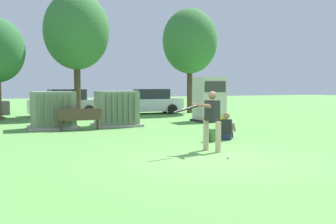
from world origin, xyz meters
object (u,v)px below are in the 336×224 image
(parked_car_left_of_center, at_px, (65,103))
(backpack, at_px, (211,135))
(parked_car_right_of_center, at_px, (150,102))
(seated_spectator, at_px, (227,129))
(park_bench, at_px, (80,118))
(sports_ball, at_px, (228,157))
(transformer_mid_west, at_px, (117,109))
(transformer_west, at_px, (53,111))
(generator_enclosure, at_px, (209,99))
(batter, at_px, (211,118))

(parked_car_left_of_center, bearing_deg, backpack, -78.00)
(parked_car_right_of_center, bearing_deg, seated_spectator, -97.95)
(park_bench, relative_size, sports_ball, 20.16)
(seated_spectator, bearing_deg, sports_ball, -120.57)
(backpack, bearing_deg, sports_ball, -110.43)
(parked_car_left_of_center, bearing_deg, parked_car_right_of_center, -4.74)
(transformer_mid_west, distance_m, backpack, 6.32)
(transformer_west, distance_m, sports_ball, 9.66)
(transformer_west, distance_m, seated_spectator, 7.86)
(generator_enclosure, height_order, batter, generator_enclosure)
(seated_spectator, xyz_separation_m, backpack, (-0.79, -0.27, -0.16))
(park_bench, relative_size, parked_car_right_of_center, 0.42)
(generator_enclosure, height_order, parked_car_left_of_center, generator_enclosure)
(transformer_mid_west, height_order, batter, batter)
(sports_ball, bearing_deg, generator_enclosure, 64.08)
(transformer_west, relative_size, park_bench, 1.16)
(seated_spectator, xyz_separation_m, parked_car_right_of_center, (1.77, 12.65, 0.38))
(transformer_mid_west, relative_size, parked_car_right_of_center, 0.48)
(batter, distance_m, parked_car_right_of_center, 15.07)
(generator_enclosure, xyz_separation_m, backpack, (-3.55, -6.63, -0.92))
(transformer_west, height_order, generator_enclosure, generator_enclosure)
(seated_spectator, bearing_deg, park_bench, 131.69)
(batter, relative_size, backpack, 3.95)
(transformer_mid_west, xyz_separation_m, seated_spectator, (2.38, -5.82, -0.41))
(generator_enclosure, height_order, park_bench, generator_enclosure)
(sports_ball, relative_size, parked_car_left_of_center, 0.02)
(transformer_mid_west, bearing_deg, parked_car_left_of_center, 99.75)
(seated_spectator, xyz_separation_m, parked_car_left_of_center, (-3.63, 13.10, 0.38))
(transformer_mid_west, bearing_deg, parked_car_right_of_center, 58.73)
(transformer_mid_west, height_order, parked_car_right_of_center, same)
(batter, distance_m, seated_spectator, 2.73)
(transformer_mid_west, xyz_separation_m, generator_enclosure, (5.14, 0.54, 0.35))
(seated_spectator, relative_size, parked_car_right_of_center, 0.22)
(parked_car_left_of_center, bearing_deg, generator_enclosure, -46.50)
(seated_spectator, distance_m, parked_car_left_of_center, 13.60)
(sports_ball, height_order, parked_car_left_of_center, parked_car_left_of_center)
(seated_spectator, height_order, parked_car_left_of_center, parked_car_left_of_center)
(generator_enclosure, relative_size, parked_car_left_of_center, 0.53)
(park_bench, distance_m, batter, 7.25)
(backpack, xyz_separation_m, parked_car_right_of_center, (2.56, 12.92, 0.54))
(batter, bearing_deg, parked_car_left_of_center, 97.09)
(transformer_west, xyz_separation_m, parked_car_left_of_center, (1.59, 7.24, -0.04))
(transformer_mid_west, xyz_separation_m, sports_ball, (0.51, -8.99, -0.74))
(generator_enclosure, height_order, seated_spectator, generator_enclosure)
(transformer_west, distance_m, generator_enclosure, 8.01)
(park_bench, xyz_separation_m, parked_car_right_of_center, (6.03, 7.86, 0.22))
(batter, distance_m, backpack, 2.12)
(transformer_west, bearing_deg, sports_ball, -69.65)
(transformer_mid_west, distance_m, generator_enclosure, 5.18)
(transformer_mid_west, height_order, parked_car_left_of_center, same)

